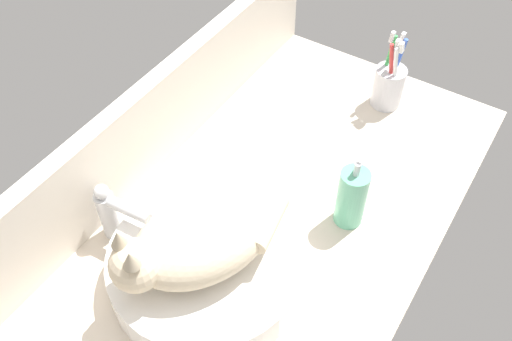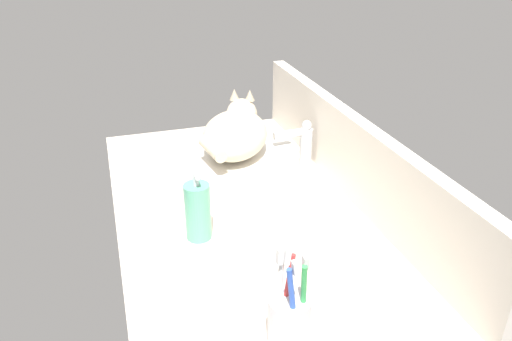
# 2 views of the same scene
# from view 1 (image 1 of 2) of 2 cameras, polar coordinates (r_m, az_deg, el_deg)

# --- Properties ---
(ground_plane) EXTENTS (1.13, 0.61, 0.04)m
(ground_plane) POSITION_cam_1_polar(r_m,az_deg,el_deg) (1.15, 1.35, -5.51)
(ground_plane) COLOR beige
(backsplash_panel) EXTENTS (1.13, 0.04, 0.21)m
(backsplash_panel) POSITION_cam_1_polar(r_m,az_deg,el_deg) (1.17, -10.59, 4.28)
(backsplash_panel) COLOR silver
(backsplash_panel) RESTS_ON ground_plane
(sink_basin) EXTENTS (0.35, 0.35, 0.07)m
(sink_basin) POSITION_cam_1_polar(r_m,az_deg,el_deg) (1.03, -4.95, -9.54)
(sink_basin) COLOR white
(sink_basin) RESTS_ON ground_plane
(cat) EXTENTS (0.30, 0.26, 0.14)m
(cat) POSITION_cam_1_polar(r_m,az_deg,el_deg) (0.95, -6.02, -6.94)
(cat) COLOR beige
(cat) RESTS_ON sink_basin
(faucet) EXTENTS (0.04, 0.12, 0.14)m
(faucet) POSITION_cam_1_polar(r_m,az_deg,el_deg) (1.08, -14.24, -3.94)
(faucet) COLOR silver
(faucet) RESTS_ON ground_plane
(soap_dispenser) EXTENTS (0.06, 0.06, 0.16)m
(soap_dispenser) POSITION_cam_1_polar(r_m,az_deg,el_deg) (1.09, 9.54, -2.64)
(soap_dispenser) COLOR #60B793
(soap_dispenser) RESTS_ON ground_plane
(toothbrush_cup) EXTENTS (0.07, 0.07, 0.19)m
(toothbrush_cup) POSITION_cam_1_polar(r_m,az_deg,el_deg) (1.36, 13.13, 8.35)
(toothbrush_cup) COLOR silver
(toothbrush_cup) RESTS_ON ground_plane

